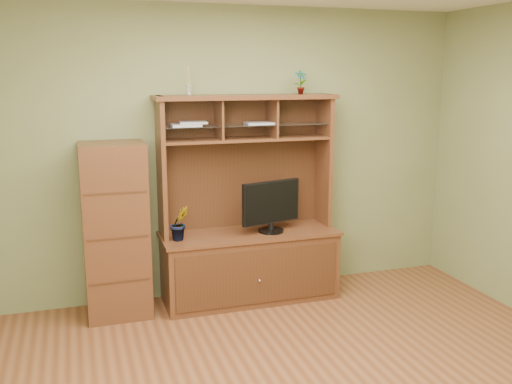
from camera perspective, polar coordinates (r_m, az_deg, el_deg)
name	(u,v)px	position (r m, az deg, el deg)	size (l,w,h in m)	color
room	(323,195)	(3.55, 6.71, -0.29)	(4.54, 4.04, 2.74)	brown
media_hutch	(249,244)	(5.34, -0.73, -5.27)	(1.66, 0.61, 1.90)	#432413
monitor	(271,205)	(5.23, 1.53, -1.35)	(0.59, 0.23, 0.48)	black
orchid_plant	(180,223)	(5.04, -7.65, -3.09)	(0.17, 0.14, 0.31)	#36591E
top_plant	(300,82)	(5.36, 4.47, 10.91)	(0.12, 0.08, 0.22)	#325E21
reed_diffuser	(189,84)	(5.06, -6.76, 10.71)	(0.05, 0.05, 0.26)	silver
magazines	(212,124)	(5.12, -4.40, 6.83)	(0.94, 0.21, 0.04)	#9D9DA2
side_cabinet	(116,230)	(5.07, -13.86, -3.75)	(0.54, 0.49, 1.52)	#432413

